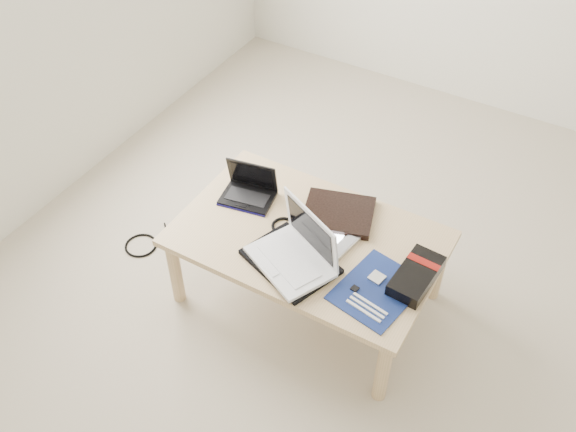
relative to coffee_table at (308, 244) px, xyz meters
The scene contains 13 objects.
ground 0.62m from the coffee_table, ahead, with size 4.00×4.00×0.00m, color beige.
coffee_table is the anchor object (origin of this frame).
book 0.19m from the coffee_table, 72.63° to the left, with size 0.36×0.32×0.03m.
netbook 0.37m from the coffee_table, 166.36° to the left, with size 0.26×0.21×0.17m.
tablet 0.07m from the coffee_table, 28.05° to the left, with size 0.24×0.19×0.01m.
remote 0.17m from the coffee_table, ahead, with size 0.09×0.24×0.02m.
neoprene_sleeve 0.18m from the coffee_table, 86.14° to the right, with size 0.35×0.26×0.02m, color black.
white_laptop 0.20m from the coffee_table, 78.41° to the right, with size 0.40×0.36×0.24m.
motherboard 0.40m from the coffee_table, 18.26° to the right, with size 0.32×0.37×0.02m.
gpu_box 0.49m from the coffee_table, ahead, with size 0.15×0.27×0.06m.
cable_coil 0.13m from the coffee_table, behind, with size 0.10×0.10×0.01m, color black.
floor_cable_coil 0.94m from the coffee_table, behind, with size 0.16×0.16×0.01m, color black.
floor_cable_trail 0.82m from the coffee_table, behind, with size 0.01×0.01×0.32m, color black.
Camera 1 is at (0.36, -1.58, 2.33)m, focal length 40.00 mm.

